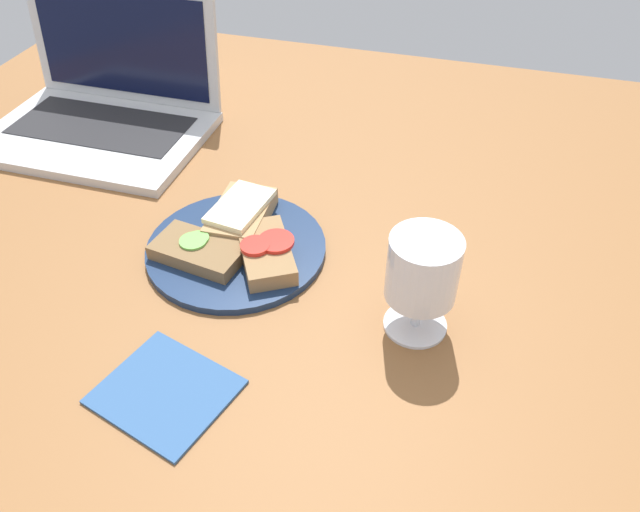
{
  "coord_description": "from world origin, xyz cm",
  "views": [
    {
      "loc": [
        26.99,
        -57.17,
        57.3
      ],
      "look_at": [
        11.11,
        -2.77,
        8.0
      ],
      "focal_mm": 35.0,
      "sensor_mm": 36.0,
      "label": 1
    }
  ],
  "objects_px": {
    "sandwich_with_cucumber": "(199,250)",
    "laptop": "(104,106)",
    "sandwich_with_cheese": "(241,214)",
    "napkin": "(166,392)",
    "plate": "(236,248)",
    "sandwich_with_tomato": "(266,251)",
    "wine_glass": "(423,273)"
  },
  "relations": [
    {
      "from": "sandwich_with_tomato",
      "to": "sandwich_with_cheese",
      "type": "relative_size",
      "value": 1.1
    },
    {
      "from": "plate",
      "to": "wine_glass",
      "type": "distance_m",
      "value": 0.27
    },
    {
      "from": "sandwich_with_cheese",
      "to": "sandwich_with_tomato",
      "type": "bearing_deg",
      "value": -46.89
    },
    {
      "from": "wine_glass",
      "to": "napkin",
      "type": "bearing_deg",
      "value": -144.37
    },
    {
      "from": "sandwich_with_cheese",
      "to": "laptop",
      "type": "xyz_separation_m",
      "value": [
        -0.33,
        0.2,
        0.02
      ]
    },
    {
      "from": "sandwich_with_cheese",
      "to": "napkin",
      "type": "xyz_separation_m",
      "value": [
        0.03,
        -0.29,
        -0.02
      ]
    },
    {
      "from": "sandwich_with_cheese",
      "to": "wine_glass",
      "type": "distance_m",
      "value": 0.29
    },
    {
      "from": "sandwich_with_cheese",
      "to": "napkin",
      "type": "relative_size",
      "value": 0.92
    },
    {
      "from": "sandwich_with_cheese",
      "to": "napkin",
      "type": "bearing_deg",
      "value": -84.72
    },
    {
      "from": "sandwich_with_tomato",
      "to": "sandwich_with_cucumber",
      "type": "bearing_deg",
      "value": -167.22
    },
    {
      "from": "plate",
      "to": "sandwich_with_cheese",
      "type": "xyz_separation_m",
      "value": [
        -0.01,
        0.05,
        0.02
      ]
    },
    {
      "from": "plate",
      "to": "napkin",
      "type": "distance_m",
      "value": 0.24
    },
    {
      "from": "plate",
      "to": "napkin",
      "type": "height_order",
      "value": "plate"
    },
    {
      "from": "sandwich_with_cheese",
      "to": "laptop",
      "type": "distance_m",
      "value": 0.38
    },
    {
      "from": "wine_glass",
      "to": "sandwich_with_tomato",
      "type": "bearing_deg",
      "value": 165.65
    },
    {
      "from": "sandwich_with_cheese",
      "to": "sandwich_with_cucumber",
      "type": "relative_size",
      "value": 0.96
    },
    {
      "from": "plate",
      "to": "sandwich_with_cheese",
      "type": "height_order",
      "value": "sandwich_with_cheese"
    },
    {
      "from": "sandwich_with_tomato",
      "to": "napkin",
      "type": "xyz_separation_m",
      "value": [
        -0.03,
        -0.22,
        -0.02
      ]
    },
    {
      "from": "sandwich_with_cucumber",
      "to": "laptop",
      "type": "height_order",
      "value": "laptop"
    },
    {
      "from": "sandwich_with_cucumber",
      "to": "wine_glass",
      "type": "relative_size",
      "value": 0.97
    },
    {
      "from": "sandwich_with_cheese",
      "to": "sandwich_with_cucumber",
      "type": "xyz_separation_m",
      "value": [
        -0.03,
        -0.08,
        -0.0
      ]
    },
    {
      "from": "sandwich_with_tomato",
      "to": "laptop",
      "type": "bearing_deg",
      "value": 146.01
    },
    {
      "from": "wine_glass",
      "to": "napkin",
      "type": "relative_size",
      "value": 0.98
    },
    {
      "from": "plate",
      "to": "wine_glass",
      "type": "height_order",
      "value": "wine_glass"
    },
    {
      "from": "sandwich_with_cucumber",
      "to": "laptop",
      "type": "xyz_separation_m",
      "value": [
        -0.3,
        0.28,
        0.02
      ]
    },
    {
      "from": "sandwich_with_cucumber",
      "to": "laptop",
      "type": "relative_size",
      "value": 0.35
    },
    {
      "from": "sandwich_with_cheese",
      "to": "wine_glass",
      "type": "relative_size",
      "value": 0.93
    },
    {
      "from": "plate",
      "to": "sandwich_with_tomato",
      "type": "bearing_deg",
      "value": -16.77
    },
    {
      "from": "sandwich_with_cucumber",
      "to": "sandwich_with_cheese",
      "type": "bearing_deg",
      "value": 72.63
    },
    {
      "from": "plate",
      "to": "sandwich_with_tomato",
      "type": "relative_size",
      "value": 1.8
    },
    {
      "from": "sandwich_with_cucumber",
      "to": "wine_glass",
      "type": "distance_m",
      "value": 0.3
    },
    {
      "from": "wine_glass",
      "to": "napkin",
      "type": "xyz_separation_m",
      "value": [
        -0.24,
        -0.17,
        -0.08
      ]
    }
  ]
}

